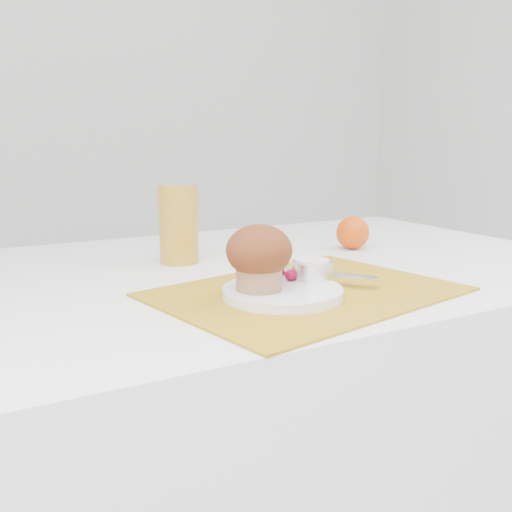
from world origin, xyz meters
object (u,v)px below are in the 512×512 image
plate (283,292)px  muffin (259,256)px  table (271,445)px  juice_glass (179,224)px  orange (353,233)px

plate → muffin: (-0.04, 0.01, 0.06)m
table → juice_glass: bearing=149.3°
juice_glass → table: bearing=-30.7°
juice_glass → plate: bearing=-82.8°
juice_glass → muffin: 0.30m
table → muffin: 0.51m
orange → juice_glass: bearing=172.0°
table → muffin: muffin is taller
plate → muffin: 0.07m
orange → plate: bearing=-142.1°
table → orange: size_ratio=17.38×
muffin → table: bearing=55.3°
plate → juice_glass: 0.32m
table → plate: (-0.11, -0.22, 0.39)m
orange → juice_glass: size_ratio=0.47×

